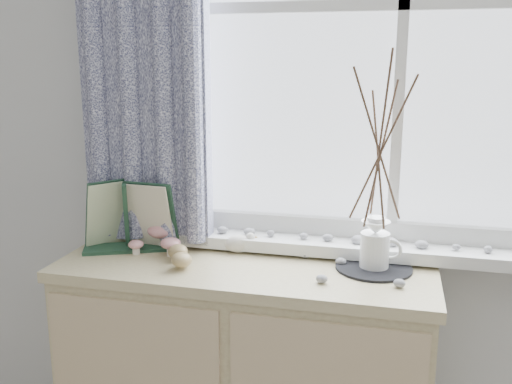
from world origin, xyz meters
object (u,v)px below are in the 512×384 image
at_px(twig_pitcher, 380,145).
at_px(sideboard, 245,384).
at_px(botanical_book, 124,217).
at_px(toadstool_cluster, 161,235).

bearing_deg(twig_pitcher, sideboard, -166.63).
bearing_deg(sideboard, twig_pitcher, 8.11).
relative_size(sideboard, botanical_book, 3.37).
bearing_deg(sideboard, botanical_book, 177.47).
xyz_separation_m(sideboard, twig_pitcher, (0.40, 0.06, 0.81)).
distance_m(sideboard, toadstool_cluster, 0.57).
relative_size(sideboard, toadstool_cluster, 6.67).
xyz_separation_m(botanical_book, toadstool_cluster, (0.11, 0.05, -0.07)).
distance_m(botanical_book, toadstool_cluster, 0.14).
xyz_separation_m(sideboard, toadstool_cluster, (-0.31, 0.06, 0.48)).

